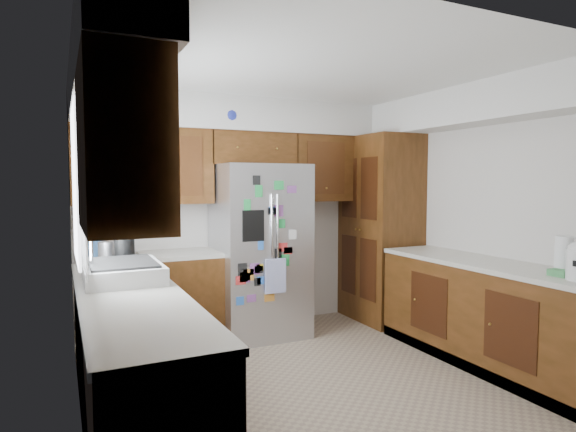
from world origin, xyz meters
The scene contains 11 objects.
floor centered at (0.00, 0.00, 0.00)m, with size 3.60×3.60×0.00m, color tan.
room_shell centered at (-0.11, 0.36, 1.82)m, with size 3.64×3.24×2.52m.
left_counter_run centered at (-1.36, 0.03, 0.43)m, with size 1.36×3.20×0.92m.
right_counter_run centered at (1.50, -0.47, 0.42)m, with size 0.63×2.25×0.92m.
pantry centered at (1.50, 1.15, 1.07)m, with size 0.60×0.90×2.15m, color #3D240B.
fridge centered at (0.00, 1.20, 0.90)m, with size 0.90×0.79×1.80m.
bridge_cabinet centered at (0.00, 1.43, 1.98)m, with size 0.96×0.34×0.35m, color #3D240B.
fridge_top_items centered at (-0.05, 1.38, 2.28)m, with size 0.80×0.34×0.28m.
sink_assembly centered at (-1.50, 0.10, 0.99)m, with size 0.52×0.70×0.37m.
left_counter_clutter centered at (-1.45, 0.85, 1.05)m, with size 0.38×0.81×0.38m.
paper_towel centered at (1.55, -1.10, 1.06)m, with size 0.13×0.13×0.29m, color white.
Camera 1 is at (-1.89, -3.45, 1.61)m, focal length 30.00 mm.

